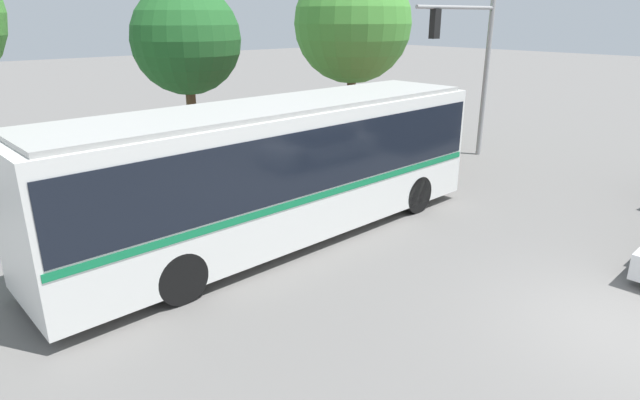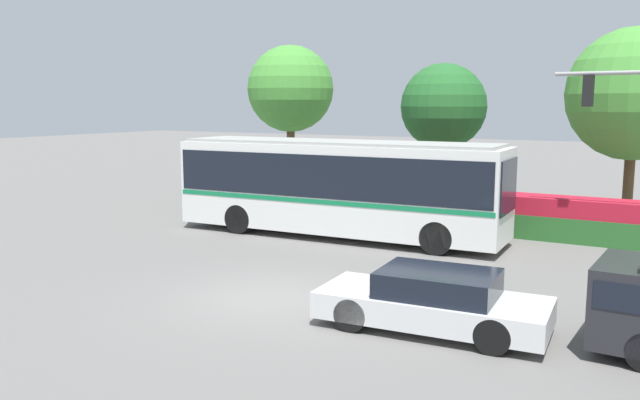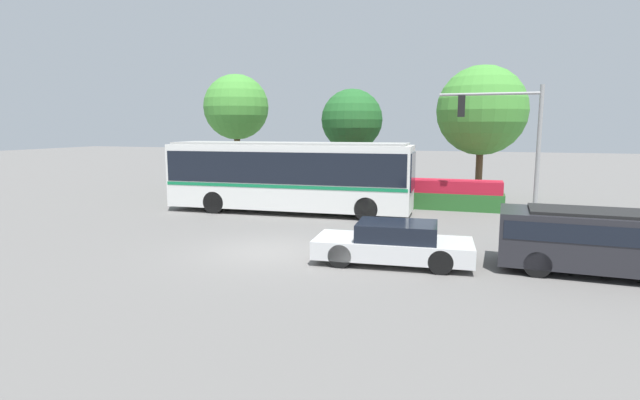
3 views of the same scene
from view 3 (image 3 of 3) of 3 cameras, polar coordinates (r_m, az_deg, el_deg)
name	(u,v)px [view 3 (image 3 of 3)]	position (r m, az deg, el deg)	size (l,w,h in m)	color
ground_plane	(269,251)	(15.62, -5.98, -5.94)	(140.00, 140.00, 0.00)	slate
city_bus	(289,173)	(22.35, -3.61, 3.16)	(11.20, 2.96, 3.19)	silver
sedan_foreground	(394,244)	(14.24, 8.56, -5.01)	(4.56, 2.12, 1.19)	silver
suv_left_lane	(597,237)	(14.93, 29.44, -3.76)	(4.94, 2.24, 1.70)	#232328
traffic_light_pole	(513,132)	(22.38, 21.44, 7.38)	(4.19, 0.24, 5.60)	gray
flowering_hedge	(407,193)	(24.39, 10.07, 0.79)	(8.96, 1.31, 1.39)	#286028
street_tree_left	(236,107)	(30.16, -9.68, 10.53)	(3.85, 3.85, 6.99)	brown
street_tree_centre	(352,120)	(28.17, 3.72, 9.23)	(3.45, 3.45, 6.02)	brown
street_tree_right	(482,111)	(27.01, 18.25, 9.81)	(4.59, 4.59, 7.02)	brown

